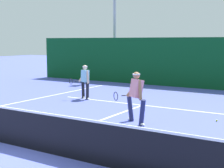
# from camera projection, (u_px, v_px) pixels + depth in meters

# --- Properties ---
(ground_plane) EXTENTS (80.00, 80.00, 0.00)m
(ground_plane) POSITION_uv_depth(u_px,v_px,m) (25.00, 148.00, 8.36)
(ground_plane) COLOR #4F5AC0
(court_line_baseline_far) EXTENTS (9.75, 0.10, 0.01)m
(court_line_baseline_far) POSITION_uv_depth(u_px,v_px,m) (180.00, 91.00, 17.65)
(court_line_baseline_far) COLOR white
(court_line_baseline_far) RESTS_ON ground_plane
(court_line_service) EXTENTS (7.95, 0.10, 0.01)m
(court_line_service) POSITION_uv_depth(u_px,v_px,m) (143.00, 105.00, 13.90)
(court_line_service) COLOR white
(court_line_service) RESTS_ON ground_plane
(court_line_centre) EXTENTS (0.10, 6.40, 0.01)m
(court_line_centre) POSITION_uv_depth(u_px,v_px,m) (97.00, 122.00, 11.06)
(court_line_centre) COLOR white
(court_line_centre) RESTS_ON ground_plane
(tennis_net) EXTENTS (10.69, 0.09, 1.11)m
(tennis_net) POSITION_uv_depth(u_px,v_px,m) (24.00, 128.00, 8.30)
(tennis_net) COLOR #1E4723
(tennis_net) RESTS_ON ground_plane
(player_near) EXTENTS (1.17, 0.79, 1.68)m
(player_near) POSITION_uv_depth(u_px,v_px,m) (136.00, 95.00, 10.78)
(player_near) COLOR #1E234C
(player_near) RESTS_ON ground_plane
(player_far) EXTENTS (0.95, 0.81, 1.56)m
(player_far) POSITION_uv_depth(u_px,v_px,m) (85.00, 80.00, 15.34)
(player_far) COLOR black
(player_far) RESTS_ON ground_plane
(tennis_ball) EXTENTS (0.07, 0.07, 0.07)m
(tennis_ball) POSITION_uv_depth(u_px,v_px,m) (217.00, 121.00, 11.08)
(tennis_ball) COLOR #D1E033
(tennis_ball) RESTS_ON ground_plane
(back_fence_windscreen) EXTENTS (21.66, 0.12, 2.85)m
(back_fence_windscreen) POSITION_uv_depth(u_px,v_px,m) (191.00, 63.00, 18.87)
(back_fence_windscreen) COLOR #0B431D
(back_fence_windscreen) RESTS_ON ground_plane
(light_pole) EXTENTS (0.55, 0.44, 7.81)m
(light_pole) POSITION_uv_depth(u_px,v_px,m) (115.00, 10.00, 22.93)
(light_pole) COLOR #9EA39E
(light_pole) RESTS_ON ground_plane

